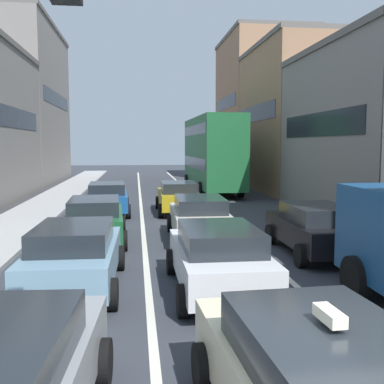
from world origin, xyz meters
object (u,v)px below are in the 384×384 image
Objects in this scene: coupe_centre_lane_fourth at (178,196)px; bus_mid_queue_primary at (212,151)px; hatchback_centre_lane_third at (199,217)px; sedan_right_lane_behind_truck at (315,228)px; sedan_centre_lane_second at (218,256)px; sedan_left_lane_third at (95,219)px; wagon_left_lane_second at (75,255)px; sedan_left_lane_fourth at (107,198)px.

coupe_centre_lane_fourth is 9.91m from bus_mid_queue_primary.
bus_mid_queue_primary is (3.03, 15.48, 2.03)m from hatchback_centre_lane_third.
sedan_centre_lane_second is at bearing 132.62° from sedan_right_lane_behind_truck.
sedan_centre_lane_second and sedan_left_lane_third have the same top height.
wagon_left_lane_second is 11.82m from coupe_centre_lane_fourth.
sedan_centre_lane_second is 12.17m from sedan_left_lane_fourth.
sedan_centre_lane_second is at bearing 170.21° from bus_mid_queue_primary.
coupe_centre_lane_fourth is (-0.13, 6.32, 0.00)m from hatchback_centre_lane_third.
wagon_left_lane_second is at bearing 161.62° from bus_mid_queue_primary.
coupe_centre_lane_fourth is 9.35m from sedan_right_lane_behind_truck.
hatchback_centre_lane_third is 0.41× the size of bus_mid_queue_primary.
wagon_left_lane_second is 1.00× the size of sedan_right_lane_behind_truck.
coupe_centre_lane_fourth is 0.98× the size of sedan_left_lane_fourth.
wagon_left_lane_second is 0.99× the size of sedan_left_lane_third.
sedan_centre_lane_second is at bearing 179.17° from coupe_centre_lane_fourth.
coupe_centre_lane_fourth is at bearing -15.58° from wagon_left_lane_second.
wagon_left_lane_second is (-3.16, 0.56, 0.00)m from sedan_centre_lane_second.
sedan_left_lane_third and sedan_right_lane_behind_truck have the same top height.
wagon_left_lane_second is at bearing 177.48° from sedan_left_lane_third.
wagon_left_lane_second is 0.99× the size of sedan_left_lane_fourth.
hatchback_centre_lane_third is at bearing -3.63° from sedan_centre_lane_second.
sedan_right_lane_behind_truck is 0.41× the size of bus_mid_queue_primary.
sedan_centre_lane_second is at bearing -99.02° from wagon_left_lane_second.
sedan_right_lane_behind_truck is (6.65, 2.55, 0.00)m from wagon_left_lane_second.
sedan_left_lane_fourth is 1.01× the size of sedan_right_lane_behind_truck.
sedan_left_lane_fourth is (-3.35, -0.12, 0.00)m from coupe_centre_lane_fourth.
hatchback_centre_lane_third is 1.00× the size of sedan_right_lane_behind_truck.
wagon_left_lane_second and coupe_centre_lane_fourth have the same top height.
wagon_left_lane_second and sedan_left_lane_fourth have the same top height.
wagon_left_lane_second is 6.12m from hatchback_centre_lane_third.
sedan_left_lane_fourth is (0.03, 6.17, 0.00)m from sedan_left_lane_third.
bus_mid_queue_primary is at bearing -25.36° from sedan_left_lane_third.
sedan_left_lane_third is at bearing 1.00° from wagon_left_lane_second.
sedan_centre_lane_second and sedan_left_lane_fourth have the same top height.
sedan_left_lane_fourth is 11.52m from bus_mid_queue_primary.
sedan_centre_lane_second and sedan_right_lane_behind_truck have the same top height.
hatchback_centre_lane_third is 7.11m from sedan_left_lane_fourth.
wagon_left_lane_second and hatchback_centre_lane_third have the same top height.
sedan_left_lane_fourth and sedan_right_lane_behind_truck have the same top height.
wagon_left_lane_second is at bearing 111.85° from sedan_right_lane_behind_truck.
wagon_left_lane_second and sedan_right_lane_behind_truck have the same top height.
sedan_centre_lane_second is at bearing -167.73° from sedan_left_lane_fourth.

